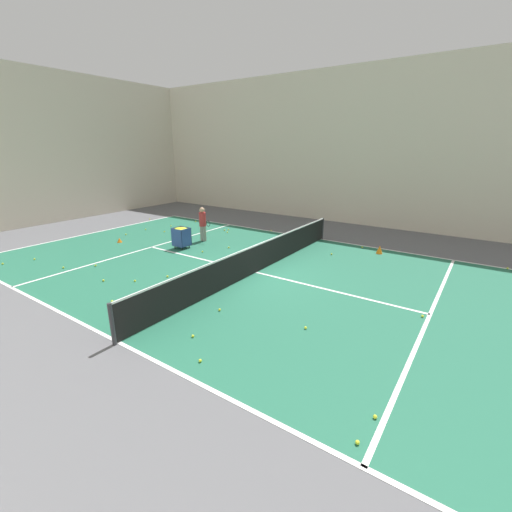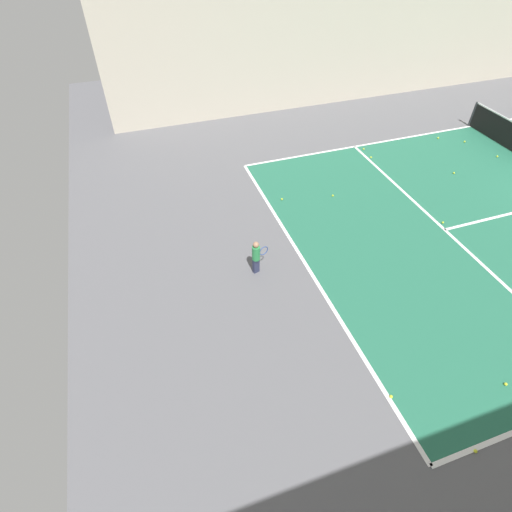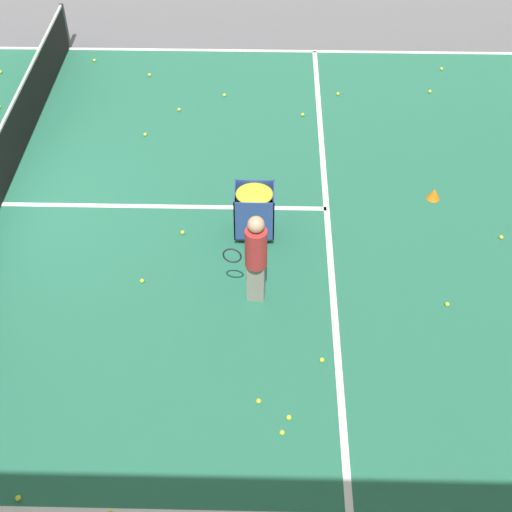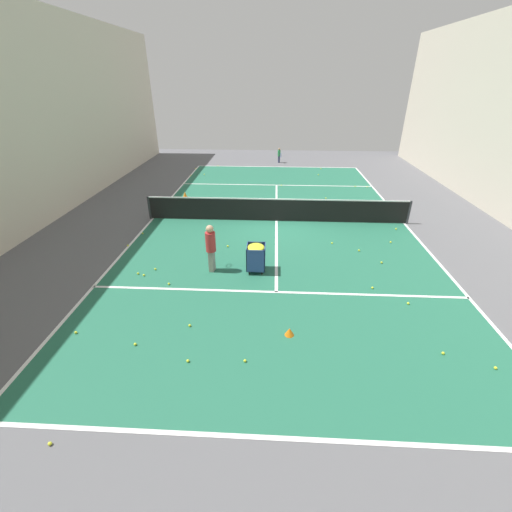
{
  "view_description": "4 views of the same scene",
  "coord_description": "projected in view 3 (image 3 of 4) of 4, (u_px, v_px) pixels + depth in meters",
  "views": [
    {
      "loc": [
        -9.51,
        -6.55,
        4.33
      ],
      "look_at": [
        0.0,
        0.0,
        0.62
      ],
      "focal_mm": 24.0,
      "sensor_mm": 36.0,
      "label": 1
    },
    {
      "loc": [
        7.13,
        -14.28,
        7.79
      ],
      "look_at": [
        -0.17,
        -11.79,
        0.58
      ],
      "focal_mm": 28.0,
      "sensor_mm": 36.0,
      "label": 2
    },
    {
      "loc": [
        9.51,
        4.69,
        8.05
      ],
      "look_at": [
        2.12,
        4.53,
        0.89
      ],
      "focal_mm": 50.0,
      "sensor_mm": 36.0,
      "label": 3
    },
    {
      "loc": [
        0.15,
        14.28,
        5.71
      ],
      "look_at": [
        0.68,
        4.47,
        0.55
      ],
      "focal_mm": 24.0,
      "sensor_mm": 36.0,
      "label": 4
    }
  ],
  "objects": [
    {
      "name": "ground_plane",
      "position": [
        1.0,
        204.0,
        12.5
      ],
      "size": [
        33.36,
        33.36,
        0.0
      ],
      "primitive_type": "plane",
      "color": "#5B5B60"
    },
    {
      "name": "court_playing_area",
      "position": [
        1.0,
        204.0,
        12.5
      ],
      "size": [
        11.22,
        20.77,
        0.0
      ],
      "color": "#23664C",
      "rests_on": "ground"
    },
    {
      "name": "line_sideline_left",
      "position": [
        68.0,
        49.0,
        16.52
      ],
      "size": [
        0.1,
        20.77,
        0.0
      ],
      "primitive_type": "cube",
      "color": "white",
      "rests_on": "ground"
    },
    {
      "name": "line_service_far",
      "position": [
        327.0,
        209.0,
        12.41
      ],
      "size": [
        11.22,
        0.1,
        0.0
      ],
      "primitive_type": "cube",
      "color": "white",
      "rests_on": "ground"
    },
    {
      "name": "line_centre_service",
      "position": [
        1.0,
        204.0,
        12.5
      ],
      "size": [
        0.1,
        11.42,
        0.0
      ],
      "primitive_type": "cube",
      "color": "white",
      "rests_on": "ground"
    },
    {
      "name": "coach_at_net",
      "position": [
        256.0,
        254.0,
        10.26
      ],
      "size": [
        0.37,
        0.67,
        1.62
      ],
      "rotation": [
        0.0,
        0.0,
        -1.71
      ],
      "color": "gray",
      "rests_on": "ground"
    },
    {
      "name": "ball_cart",
      "position": [
        254.0,
        203.0,
        11.48
      ],
      "size": [
        0.6,
        0.65,
        0.94
      ],
      "color": "#2D478C",
      "rests_on": "ground"
    },
    {
      "name": "training_cone_1",
      "position": [
        434.0,
        194.0,
        12.54
      ],
      "size": [
        0.24,
        0.24,
        0.21
      ],
      "primitive_type": "cone",
      "color": "orange",
      "rests_on": "ground"
    },
    {
      "name": "tennis_ball_0",
      "position": [
        282.0,
        432.0,
        9.17
      ],
      "size": [
        0.07,
        0.07,
        0.07
      ],
      "primitive_type": "sphere",
      "color": "yellow",
      "rests_on": "ground"
    },
    {
      "name": "tennis_ball_7",
      "position": [
        224.0,
        95.0,
        15.02
      ],
      "size": [
        0.07,
        0.07,
        0.07
      ],
      "primitive_type": "sphere",
      "color": "yellow",
      "rests_on": "ground"
    },
    {
      "name": "tennis_ball_8",
      "position": [
        145.0,
        134.0,
        13.98
      ],
      "size": [
        0.07,
        0.07,
        0.07
      ],
      "primitive_type": "sphere",
      "color": "yellow",
      "rests_on": "ground"
    },
    {
      "name": "tennis_ball_9",
      "position": [
        179.0,
        110.0,
        14.62
      ],
      "size": [
        0.07,
        0.07,
        0.07
      ],
      "primitive_type": "sphere",
      "color": "yellow",
      "rests_on": "ground"
    },
    {
      "name": "tennis_ball_10",
      "position": [
        150.0,
        75.0,
        15.62
      ],
      "size": [
        0.07,
        0.07,
        0.07
      ],
      "primitive_type": "sphere",
      "color": "yellow",
      "rests_on": "ground"
    },
    {
      "name": "tennis_ball_11",
      "position": [
        18.0,
        498.0,
        8.52
      ],
      "size": [
        0.07,
        0.07,
        0.07
      ],
      "primitive_type": "sphere",
      "color": "yellow",
      "rests_on": "ground"
    },
    {
      "name": "tennis_ball_13",
      "position": [
        447.0,
        304.0,
        10.76
      ],
      "size": [
        0.07,
        0.07,
        0.07
      ],
      "primitive_type": "sphere",
      "color": "yellow",
      "rests_on": "ground"
    },
    {
      "name": "tennis_ball_15",
      "position": [
        303.0,
        115.0,
        14.48
      ],
      "size": [
        0.07,
        0.07,
        0.07
      ],
      "primitive_type": "sphere",
      "color": "yellow",
      "rests_on": "ground"
    },
    {
      "name": "tennis_ball_16",
      "position": [
        430.0,
        91.0,
        15.12
      ],
      "size": [
        0.07,
        0.07,
        0.07
      ],
      "primitive_type": "sphere",
      "color": "yellow",
      "rests_on": "ground"
    },
    {
      "name": "tennis_ball_17",
      "position": [
        338.0,
        94.0,
        15.05
      ],
      "size": [
        0.07,
        0.07,
        0.07
      ],
      "primitive_type": "sphere",
      "color": "yellow",
      "rests_on": "ground"
    },
    {
      "name": "tennis_ball_21",
      "position": [
        1.0,
        72.0,
        15.71
      ],
      "size": [
        0.07,
        0.07,
        0.07
      ],
      "primitive_type": "sphere",
      "color": "yellow",
      "rests_on": "ground"
    },
    {
      "name": "tennis_ball_22",
      "position": [
        322.0,
        360.0,
        10.01
      ],
      "size": [
        0.07,
        0.07,
        0.07
      ],
      "primitive_type": "sphere",
      "color": "yellow",
      "rests_on": "ground"
    },
    {
      "name": "tennis_ball_23",
      "position": [
        259.0,
        401.0,
        9.51
      ],
      "size": [
        0.07,
        0.07,
        0.07
      ],
      "primitive_type": "sphere",
      "color": "yellow",
      "rests_on": "ground"
    },
    {
      "name": "tennis_ball_24",
      "position": [
        94.0,
        60.0,
        16.07
      ],
      "size": [
        0.07,
        0.07,
        0.07
      ],
      "primitive_type": "sphere",
      "color": "yellow",
      "rests_on": "ground"
    },
    {
      "name": "tennis_ball_25",
      "position": [
        183.0,
        232.0,
        11.92
      ],
      "size": [
        0.07,
        0.07,
        0.07
      ],
      "primitive_type": "sphere",
      "color": "yellow",
      "rests_on": "ground"
    },
    {
      "name": "tennis_ball_27",
      "position": [
        289.0,
        417.0,
        9.33
      ],
      "size": [
        0.07,
        0.07,
        0.07
      ],
      "primitive_type": "sphere",
      "color": "yellow",
      "rests_on": "ground"
    },
    {
      "name": "tennis_ball_28",
      "position": [
        142.0,
        281.0,
        11.11
      ],
      "size": [
        0.07,
        0.07,
        0.07
      ],
      "primitive_type": "sphere",
      "color": "yellow",
      "rests_on": "ground"
    },
    {
      "name": "tennis_ball_29",
      "position": [
        501.0,
        237.0,
        11.84
      ],
      "size": [
        0.07,
        0.07,
        0.07
      ],
      "primitive_type": "sphere",
      "color": "yellow",
      "rests_on": "ground"
    },
    {
      "name": "tennis_ball_37",
      "position": [
        442.0,
        69.0,
        15.8
      ],
      "size": [
        0.07,
        0.07,
        0.07
      ],
      "primitive_type": "sphere",
      "color": "yellow",
      "rests_on": "ground"
    }
  ]
}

